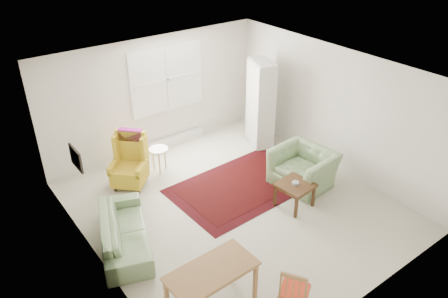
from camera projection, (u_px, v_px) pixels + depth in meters
room at (228, 140)px, 7.49m from camera, size 5.04×5.54×2.51m
rug at (243, 185)px, 8.49m from camera, size 2.77×1.84×0.03m
sofa at (124, 226)px, 6.88m from camera, size 1.27×1.92×0.72m
armchair at (303, 165)px, 8.37m from camera, size 1.07×1.20×0.86m
wingback_chair at (128, 161)px, 8.26m from camera, size 0.91×0.91×1.08m
coffee_table at (294, 195)px, 7.84m from camera, size 0.63×0.63×0.47m
stool at (159, 159)px, 8.86m from camera, size 0.40×0.40×0.52m
cabinet at (261, 104)px, 9.56m from camera, size 0.64×0.86×1.93m
desk at (212, 291)px, 5.73m from camera, size 1.20×0.63×0.75m
desk_chair at (295, 290)px, 5.67m from camera, size 0.51×0.51×0.85m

